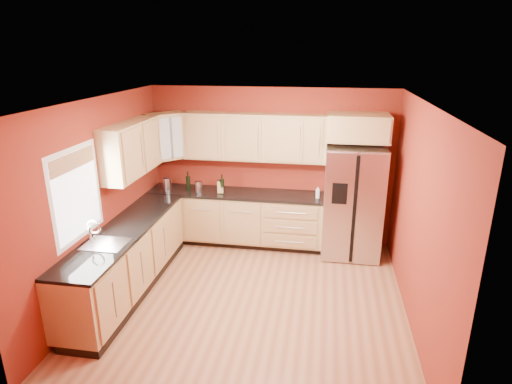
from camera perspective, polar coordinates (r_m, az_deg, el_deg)
floor at (r=5.87m, az=-0.78°, el=-14.18°), size 4.00×4.00×0.00m
ceiling at (r=4.96m, az=-0.91°, el=11.92°), size 4.00×4.00×0.00m
wall_back at (r=7.16m, az=2.00°, el=3.41°), size 4.00×0.04×2.60m
wall_front at (r=3.53m, az=-6.78°, el=-13.75°), size 4.00×0.04×2.60m
wall_left at (r=5.95m, az=-20.17°, el=-0.98°), size 0.04×4.00×2.60m
wall_right at (r=5.32m, az=20.91°, el=-3.35°), size 0.04×4.00×2.60m
base_cabinets_back at (r=7.24m, az=-2.71°, el=-3.60°), size 2.90×0.60×0.88m
base_cabinets_left at (r=6.14m, az=-16.80°, el=-8.73°), size 0.60×2.80×0.88m
countertop_back at (r=7.07m, az=-2.79°, el=-0.18°), size 2.90×0.62×0.04m
countertop_left at (r=5.95m, az=-17.13°, el=-4.79°), size 0.62×2.80×0.04m
upper_cabinets_back at (r=6.91m, az=-0.20°, el=7.35°), size 2.30×0.33×0.75m
upper_cabinets_left at (r=6.35m, az=-16.26°, el=5.57°), size 0.33×1.35×0.75m
corner_upper_cabinet at (r=7.13m, az=-11.85°, el=7.30°), size 0.67×0.67×0.75m
over_fridge_cabinet at (r=6.66m, az=13.44°, el=8.38°), size 0.92×0.60×0.40m
refrigerator at (r=6.88m, az=12.76°, el=-1.26°), size 0.90×0.75×1.78m
window at (r=5.46m, az=-22.78°, el=-0.25°), size 0.03×0.90×1.00m
sink_faucet at (r=5.48m, az=-19.56°, el=-5.17°), size 0.50×0.42×0.30m
canister_left at (r=7.11m, az=-7.65°, el=0.71°), size 0.14×0.14×0.18m
canister_right at (r=7.29m, az=-11.78°, el=1.05°), size 0.17×0.17×0.21m
wine_bottle_a at (r=7.22m, az=-9.04°, el=1.49°), size 0.07×0.07×0.32m
wine_bottle_b at (r=6.99m, az=-4.56°, el=1.10°), size 0.09×0.09×0.32m
knife_block at (r=7.03m, az=-4.77°, el=0.64°), size 0.11×0.10×0.19m
soap_dispenser at (r=6.82m, az=8.22°, el=-0.09°), size 0.08×0.08×0.18m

